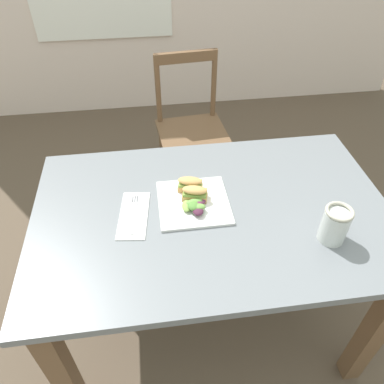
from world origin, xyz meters
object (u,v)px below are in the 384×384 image
object	(u,v)px
mason_jar_iced_tea	(334,226)
sandwich_half_front	(195,193)
fork_on_napkin	(134,211)
dining_table	(211,234)
chair_wooden_far	(191,129)
sandwich_half_back	(190,184)
plate_lunch	(193,202)

from	to	relation	value
mason_jar_iced_tea	sandwich_half_front	bearing A→B (deg)	150.41
mason_jar_iced_tea	fork_on_napkin	bearing A→B (deg)	161.88
dining_table	chair_wooden_far	distance (m)	1.00
sandwich_half_back	sandwich_half_front	bearing A→B (deg)	-79.42
sandwich_half_back	mason_jar_iced_tea	xyz separation A→B (m)	(0.43, -0.29, 0.02)
plate_lunch	sandwich_half_back	world-z (taller)	sandwich_half_back
sandwich_half_front	fork_on_napkin	size ratio (longest dim) A/B	0.53
dining_table	sandwich_half_front	xyz separation A→B (m)	(-0.06, 0.05, 0.17)
dining_table	chair_wooden_far	size ratio (longest dim) A/B	1.47
dining_table	chair_wooden_far	bearing A→B (deg)	86.71
chair_wooden_far	plate_lunch	size ratio (longest dim) A/B	3.44
dining_table	sandwich_half_back	distance (m)	0.21
dining_table	mason_jar_iced_tea	distance (m)	0.45
fork_on_napkin	dining_table	bearing A→B (deg)	-5.50
dining_table	sandwich_half_front	world-z (taller)	sandwich_half_front
fork_on_napkin	sandwich_half_front	bearing A→B (deg)	7.24
plate_lunch	sandwich_half_back	size ratio (longest dim) A/B	2.57
sandwich_half_front	sandwich_half_back	bearing A→B (deg)	100.58
chair_wooden_far	sandwich_half_front	world-z (taller)	chair_wooden_far
plate_lunch	mason_jar_iced_tea	world-z (taller)	mason_jar_iced_tea
fork_on_napkin	mason_jar_iced_tea	size ratio (longest dim) A/B	1.44
sandwich_half_back	fork_on_napkin	size ratio (longest dim) A/B	0.53
fork_on_napkin	plate_lunch	bearing A→B (deg)	4.00
fork_on_napkin	chair_wooden_far	bearing A→B (deg)	70.78
chair_wooden_far	fork_on_napkin	size ratio (longest dim) A/B	4.68
fork_on_napkin	mason_jar_iced_tea	world-z (taller)	mason_jar_iced_tea
sandwich_half_front	mason_jar_iced_tea	world-z (taller)	mason_jar_iced_tea
chair_wooden_far	mason_jar_iced_tea	world-z (taller)	same
chair_wooden_far	fork_on_napkin	distance (m)	1.06
sandwich_half_front	fork_on_napkin	world-z (taller)	sandwich_half_front
dining_table	fork_on_napkin	size ratio (longest dim) A/B	6.86
dining_table	mason_jar_iced_tea	size ratio (longest dim) A/B	9.88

